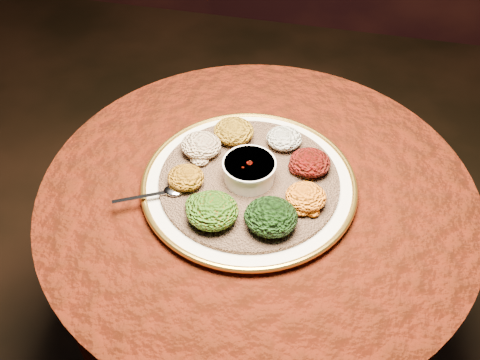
# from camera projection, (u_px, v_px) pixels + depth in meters

# --- Properties ---
(table) EXTENTS (0.96, 0.96, 0.73)m
(table) POSITION_uv_depth(u_px,v_px,m) (256.00, 240.00, 1.30)
(table) COLOR black
(table) RESTS_ON ground
(platter) EXTENTS (0.56, 0.56, 0.02)m
(platter) POSITION_uv_depth(u_px,v_px,m) (249.00, 184.00, 1.16)
(platter) COLOR white
(platter) RESTS_ON table
(injera) EXTENTS (0.43, 0.43, 0.01)m
(injera) POSITION_uv_depth(u_px,v_px,m) (249.00, 180.00, 1.16)
(injera) COLOR #8A6145
(injera) RESTS_ON platter
(stew_bowl) EXTENTS (0.11, 0.11, 0.05)m
(stew_bowl) POSITION_uv_depth(u_px,v_px,m) (249.00, 170.00, 1.13)
(stew_bowl) COLOR white
(stew_bowl) RESTS_ON injera
(spoon) EXTENTS (0.14, 0.08, 0.01)m
(spoon) POSITION_uv_depth(u_px,v_px,m) (168.00, 192.00, 1.12)
(spoon) COLOR silver
(spoon) RESTS_ON injera
(portion_ayib) EXTENTS (0.08, 0.08, 0.04)m
(portion_ayib) POSITION_uv_depth(u_px,v_px,m) (284.00, 138.00, 1.21)
(portion_ayib) COLOR silver
(portion_ayib) RESTS_ON injera
(portion_kitfo) EXTENTS (0.09, 0.09, 0.04)m
(portion_kitfo) POSITION_uv_depth(u_px,v_px,m) (310.00, 162.00, 1.16)
(portion_kitfo) COLOR black
(portion_kitfo) RESTS_ON injera
(portion_tikil) EXTENTS (0.08, 0.08, 0.04)m
(portion_tikil) POSITION_uv_depth(u_px,v_px,m) (306.00, 197.00, 1.09)
(portion_tikil) COLOR #C46E10
(portion_tikil) RESTS_ON injera
(portion_gomen) EXTENTS (0.11, 0.10, 0.05)m
(portion_gomen) POSITION_uv_depth(u_px,v_px,m) (271.00, 217.00, 1.04)
(portion_gomen) COLOR black
(portion_gomen) RESTS_ON injera
(portion_mixveg) EXTENTS (0.11, 0.10, 0.05)m
(portion_mixveg) POSITION_uv_depth(u_px,v_px,m) (212.00, 210.00, 1.05)
(portion_mixveg) COLOR #9C2A0A
(portion_mixveg) RESTS_ON injera
(portion_kik) EXTENTS (0.08, 0.07, 0.04)m
(portion_kik) POSITION_uv_depth(u_px,v_px,m) (186.00, 177.00, 1.13)
(portion_kik) COLOR #A2630E
(portion_kik) RESTS_ON injera
(portion_timatim) EXTENTS (0.09, 0.09, 0.04)m
(portion_timatim) POSITION_uv_depth(u_px,v_px,m) (201.00, 145.00, 1.19)
(portion_timatim) COLOR maroon
(portion_timatim) RESTS_ON injera
(portion_shiro) EXTENTS (0.09, 0.09, 0.04)m
(portion_shiro) POSITION_uv_depth(u_px,v_px,m) (234.00, 131.00, 1.23)
(portion_shiro) COLOR #A06F13
(portion_shiro) RESTS_ON injera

